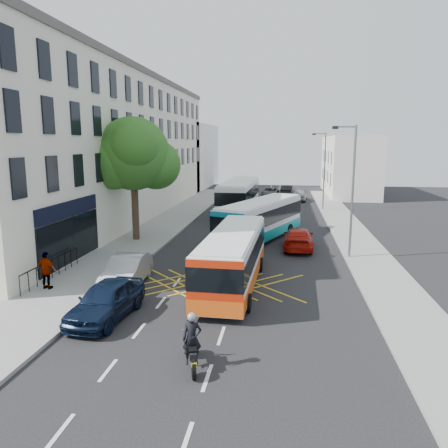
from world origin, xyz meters
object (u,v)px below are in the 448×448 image
(motorbike, at_px, (192,342))
(distant_car_silver, at_px, (299,195))
(bus_mid, at_px, (261,220))
(parked_car_blue, at_px, (106,300))
(bus_near, at_px, (233,258))
(distant_car_grey, at_px, (270,192))
(pedestrian_far, at_px, (46,271))
(parked_car_silver, at_px, (127,271))
(distant_car_dark, at_px, (287,190))
(lamp_near, at_px, (351,185))
(red_hatchback, at_px, (298,238))
(bus_far, at_px, (239,197))
(lamp_far, at_px, (323,167))
(street_tree, at_px, (133,155))

(motorbike, relative_size, distant_car_silver, 0.47)
(bus_mid, height_order, parked_car_blue, bus_mid)
(bus_near, xyz_separation_m, distant_car_grey, (0.53, 37.57, -0.88))
(pedestrian_far, bearing_deg, parked_car_silver, -149.43)
(parked_car_blue, bearing_deg, distant_car_grey, 88.06)
(parked_car_blue, relative_size, distant_car_dark, 1.06)
(bus_mid, bearing_deg, distant_car_silver, 102.39)
(bus_mid, distance_m, distant_car_grey, 26.90)
(lamp_near, bearing_deg, parked_car_silver, -149.99)
(distant_car_dark, bearing_deg, parked_car_silver, 83.52)
(lamp_near, xyz_separation_m, distant_car_silver, (-2.14, 27.57, -3.88))
(lamp_near, xyz_separation_m, pedestrian_far, (-15.24, -8.30, -3.55))
(motorbike, bearing_deg, bus_mid, 70.83)
(pedestrian_far, bearing_deg, distant_car_silver, -102.90)
(parked_car_blue, bearing_deg, parked_car_silver, 104.19)
(motorbike, height_order, parked_car_blue, motorbike)
(lamp_near, xyz_separation_m, red_hatchback, (-2.98, 2.27, -3.90))
(bus_far, bearing_deg, lamp_far, 25.74)
(bus_near, bearing_deg, distant_car_dark, 87.65)
(parked_car_silver, bearing_deg, lamp_near, 27.11)
(street_tree, distance_m, distant_car_grey, 30.29)
(lamp_near, height_order, distant_car_grey, lamp_near)
(bus_mid, bearing_deg, bus_near, -73.02)
(bus_far, xyz_separation_m, distant_car_grey, (2.57, 15.15, -1.19))
(bus_mid, distance_m, parked_car_silver, 12.88)
(lamp_near, relative_size, parked_car_blue, 1.76)
(distant_car_silver, bearing_deg, bus_mid, 85.90)
(bus_near, relative_size, parked_car_blue, 2.21)
(lamp_far, distance_m, parked_car_blue, 33.16)
(distant_car_grey, bearing_deg, parked_car_blue, -90.80)
(bus_near, bearing_deg, red_hatchback, 69.48)
(red_hatchback, distance_m, pedestrian_far, 16.19)
(parked_car_blue, distance_m, distant_car_grey, 42.72)
(lamp_far, height_order, parked_car_blue, lamp_far)
(lamp_near, distance_m, bus_far, 18.54)
(pedestrian_far, bearing_deg, distant_car_grey, -96.06)
(street_tree, xyz_separation_m, distant_car_silver, (12.56, 24.60, -5.55))
(distant_car_silver, relative_size, pedestrian_far, 2.38)
(parked_car_blue, bearing_deg, bus_mid, 75.77)
(distant_car_silver, distance_m, pedestrian_far, 38.19)
(street_tree, xyz_separation_m, parked_car_blue, (3.61, -13.98, -5.52))
(lamp_near, xyz_separation_m, lamp_far, (0.00, 20.00, 0.00))
(lamp_near, relative_size, distant_car_silver, 1.84)
(lamp_near, distance_m, lamp_far, 20.00)
(bus_mid, relative_size, parked_car_silver, 2.34)
(red_hatchback, bearing_deg, motorbike, 78.89)
(pedestrian_far, bearing_deg, parked_car_blue, 153.91)
(parked_car_blue, xyz_separation_m, red_hatchback, (8.12, 13.29, -0.06))
(parked_car_blue, bearing_deg, red_hatchback, 63.61)
(lamp_far, distance_m, bus_mid, 16.78)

